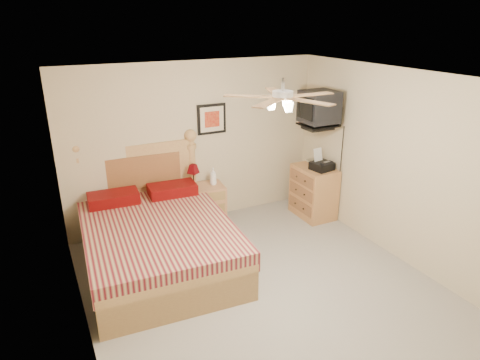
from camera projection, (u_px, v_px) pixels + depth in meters
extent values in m
plane|color=gray|center=(267.00, 292.00, 5.11)|extent=(4.50, 4.50, 0.00)
cube|color=white|center=(272.00, 80.00, 4.21)|extent=(4.00, 4.50, 0.04)
cube|color=beige|center=(195.00, 144.00, 6.54)|extent=(4.00, 0.04, 2.50)
cube|color=beige|center=(443.00, 318.00, 2.78)|extent=(4.00, 0.04, 2.50)
cube|color=beige|center=(76.00, 235.00, 3.83)|extent=(0.04, 4.50, 2.50)
cube|color=beige|center=(404.00, 169.00, 5.49)|extent=(0.04, 4.50, 2.50)
cube|color=#AE754A|center=(205.00, 205.00, 6.68)|extent=(0.64, 0.51, 0.65)
imported|color=white|center=(213.00, 176.00, 6.57)|extent=(0.13, 0.13, 0.27)
cube|color=black|center=(212.00, 119.00, 6.50)|extent=(0.46, 0.04, 0.46)
cube|color=#B7824C|center=(314.00, 192.00, 6.94)|extent=(0.49, 0.71, 0.84)
imported|color=beige|center=(309.00, 163.00, 6.96)|extent=(0.27, 0.33, 0.03)
imported|color=gray|center=(310.00, 162.00, 6.95)|extent=(0.19, 0.26, 0.02)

